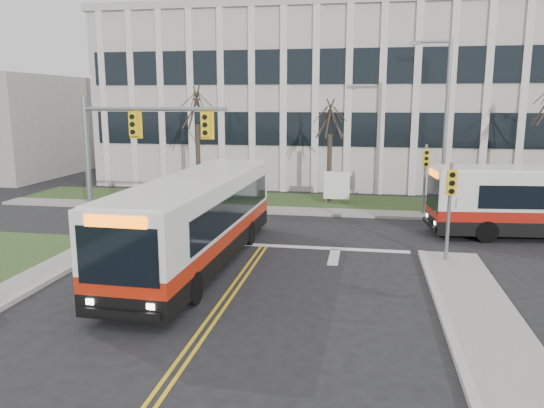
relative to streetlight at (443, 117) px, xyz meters
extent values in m
plane|color=black|center=(-8.03, -16.20, -5.19)|extent=(120.00, 120.00, 0.00)
cube|color=#9E9B93|center=(-3.03, -1.00, -5.12)|extent=(44.00, 1.60, 0.14)
cube|color=#354B20|center=(-3.03, 1.80, -5.13)|extent=(44.00, 5.00, 0.12)
cube|color=#B3B0A5|center=(-3.03, 13.80, 0.81)|extent=(40.00, 16.00, 12.00)
cylinder|color=slate|center=(-15.33, -9.00, -2.09)|extent=(0.22, 0.22, 6.20)
cylinder|color=slate|center=(-12.33, -9.00, 0.51)|extent=(6.00, 0.16, 0.16)
cube|color=yellow|center=(-13.13, -9.15, -0.09)|extent=(0.34, 0.24, 0.92)
cube|color=yellow|center=(-10.13, -9.15, -0.09)|extent=(0.34, 0.24, 0.92)
cylinder|color=slate|center=(-0.83, -9.20, -3.29)|extent=(0.14, 0.14, 3.80)
cube|color=yellow|center=(-0.83, -9.40, -2.09)|extent=(0.34, 0.24, 0.92)
cylinder|color=slate|center=(-0.83, -0.70, -3.29)|extent=(0.14, 0.14, 3.80)
cube|color=yellow|center=(-0.83, -0.90, -2.09)|extent=(0.34, 0.24, 0.92)
cylinder|color=slate|center=(0.17, 0.00, -0.59)|extent=(0.20, 0.20, 9.20)
cylinder|color=slate|center=(-0.73, 0.00, 3.81)|extent=(1.80, 0.14, 0.14)
cube|color=slate|center=(-1.63, 0.00, 3.76)|extent=(0.50, 0.25, 0.18)
cylinder|color=slate|center=(-6.13, 1.30, -4.69)|extent=(0.08, 0.08, 1.00)
cylinder|color=slate|center=(-4.93, 1.30, -4.69)|extent=(0.08, 0.08, 1.00)
cube|color=white|center=(-5.53, 1.30, -3.99)|extent=(1.50, 0.12, 1.60)
cylinder|color=#42352B|center=(-14.03, 1.80, -2.88)|extent=(0.28, 0.28, 4.62)
cylinder|color=#42352B|center=(-6.03, 2.00, -3.15)|extent=(0.28, 0.28, 4.09)
camera|label=1|loc=(-3.96, -29.28, 0.81)|focal=35.00mm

